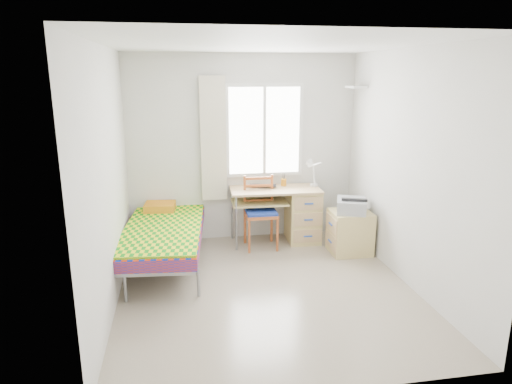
# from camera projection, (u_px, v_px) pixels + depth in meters

# --- Properties ---
(floor) EXTENTS (3.50, 3.50, 0.00)m
(floor) POSITION_uv_depth(u_px,v_px,m) (267.00, 289.00, 5.07)
(floor) COLOR #BCAD93
(floor) RESTS_ON ground
(ceiling) EXTENTS (3.50, 3.50, 0.00)m
(ceiling) POSITION_uv_depth(u_px,v_px,m) (268.00, 44.00, 4.42)
(ceiling) COLOR white
(ceiling) RESTS_ON wall_back
(wall_back) EXTENTS (3.20, 0.00, 3.20)m
(wall_back) POSITION_uv_depth(u_px,v_px,m) (243.00, 149.00, 6.41)
(wall_back) COLOR silver
(wall_back) RESTS_ON ground
(wall_left) EXTENTS (0.00, 3.50, 3.50)m
(wall_left) POSITION_uv_depth(u_px,v_px,m) (108.00, 181.00, 4.48)
(wall_left) COLOR silver
(wall_left) RESTS_ON ground
(wall_right) EXTENTS (0.00, 3.50, 3.50)m
(wall_right) POSITION_uv_depth(u_px,v_px,m) (410.00, 170.00, 5.01)
(wall_right) COLOR silver
(wall_right) RESTS_ON ground
(window) EXTENTS (1.10, 0.04, 1.30)m
(window) POSITION_uv_depth(u_px,v_px,m) (264.00, 131.00, 6.38)
(window) COLOR white
(window) RESTS_ON wall_back
(curtain) EXTENTS (0.35, 0.05, 1.70)m
(curtain) POSITION_uv_depth(u_px,v_px,m) (213.00, 140.00, 6.24)
(curtain) COLOR beige
(curtain) RESTS_ON wall_back
(floating_shelf) EXTENTS (0.20, 0.32, 0.03)m
(floating_shelf) POSITION_uv_depth(u_px,v_px,m) (356.00, 87.00, 6.11)
(floating_shelf) COLOR white
(floating_shelf) RESTS_ON wall_right
(bed) EXTENTS (1.14, 2.10, 0.87)m
(bed) POSITION_uv_depth(u_px,v_px,m) (163.00, 231.00, 5.67)
(bed) COLOR gray
(bed) RESTS_ON floor
(desk) EXTENTS (1.27, 0.63, 0.78)m
(desk) POSITION_uv_depth(u_px,v_px,m) (298.00, 212.00, 6.47)
(desk) COLOR tan
(desk) RESTS_ON floor
(chair) EXTENTS (0.43, 0.43, 0.99)m
(chair) POSITION_uv_depth(u_px,v_px,m) (261.00, 208.00, 6.22)
(chair) COLOR #9B3C1E
(chair) RESTS_ON floor
(cabinet) EXTENTS (0.53, 0.47, 0.57)m
(cabinet) POSITION_uv_depth(u_px,v_px,m) (350.00, 232.00, 6.05)
(cabinet) COLOR tan
(cabinet) RESTS_ON floor
(printer) EXTENTS (0.49, 0.52, 0.18)m
(printer) POSITION_uv_depth(u_px,v_px,m) (351.00, 205.00, 5.94)
(printer) COLOR #A6AAAE
(printer) RESTS_ON cabinet
(laptop) EXTENTS (0.42, 0.32, 0.03)m
(laptop) POSITION_uv_depth(u_px,v_px,m) (263.00, 187.00, 6.35)
(laptop) COLOR black
(laptop) RESTS_ON desk
(pen_cup) EXTENTS (0.08, 0.08, 0.10)m
(pen_cup) POSITION_uv_depth(u_px,v_px,m) (284.00, 182.00, 6.48)
(pen_cup) COLOR orange
(pen_cup) RESTS_ON desk
(task_lamp) EXTENTS (0.23, 0.33, 0.43)m
(task_lamp) POSITION_uv_depth(u_px,v_px,m) (312.00, 169.00, 6.28)
(task_lamp) COLOR white
(task_lamp) RESTS_ON desk
(book) EXTENTS (0.18, 0.24, 0.02)m
(book) POSITION_uv_depth(u_px,v_px,m) (262.00, 202.00, 6.33)
(book) COLOR gray
(book) RESTS_ON desk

